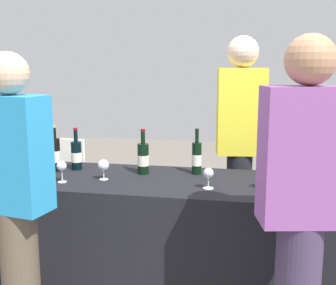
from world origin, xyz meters
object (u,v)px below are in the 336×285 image
Objects in this scene: wine_bottle_2 at (143,158)px; server_pouring at (240,139)px; menu_board at (59,184)px; wine_glass_4 at (266,174)px; ice_bucket at (35,156)px; guest_0 at (15,194)px; wine_glass_0 at (28,161)px; guest_1 at (302,204)px; wine_glass_3 at (208,174)px; wine_bottle_1 at (76,155)px; wine_bottle_4 at (288,164)px; wine_bottle_0 at (55,154)px; wine_glass_5 at (323,177)px; wine_bottle_3 at (197,158)px; wine_glass_2 at (103,166)px; wine_glass_1 at (62,167)px.

server_pouring is at bearing 35.12° from wine_bottle_2.
server_pouring is 1.81m from menu_board.
server_pouring is at bearing 104.18° from wine_glass_4.
guest_0 reaches higher than ice_bucket.
wine_glass_0 is 0.09× the size of server_pouring.
ice_bucket is 0.12× the size of guest_1.
guest_0 reaches higher than wine_glass_4.
wine_glass_3 is (1.21, -0.04, -0.02)m from wine_glass_0.
wine_bottle_4 is (1.47, -0.01, -0.00)m from wine_bottle_1.
wine_glass_3 is 1.35m from ice_bucket.
ice_bucket is 0.13× the size of guest_0.
wine_bottle_0 is 1.80m from wine_glass_5.
wine_bottle_3 reaches higher than wine_bottle_2.
server_pouring is 1.72m from guest_0.
wine_bottle_4 is (0.97, 0.02, -0.01)m from wine_bottle_2.
wine_glass_3 is 0.76m from server_pouring.
menu_board is (-0.82, 1.03, -0.45)m from wine_glass_2.
wine_glass_5 is at bearing 3.38° from wine_glass_3.
server_pouring is at bearing 59.64° from guest_0.
wine_glass_2 is 0.70m from wine_glass_3.
ice_bucket is (-1.66, 0.26, -0.02)m from wine_glass_4.
wine_glass_2 is (0.42, -0.16, -0.03)m from wine_bottle_0.
wine_glass_5 is at bearing 117.05° from server_pouring.
guest_0 is at bearing -67.64° from ice_bucket.
ice_bucket reaches higher than wine_glass_4.
wine_glass_5 reaches higher than wine_glass_3.
wine_bottle_2 is 1.18m from wine_glass_5.
guest_1 reaches higher than wine_glass_3.
wine_bottle_2 is 2.08× the size of wine_glass_0.
wine_glass_0 is at bearing -164.46° from wine_bottle_3.
ice_bucket is (-0.10, 0.28, -0.03)m from wine_glass_0.
guest_0 is (-0.84, -0.91, -0.03)m from wine_bottle_3.
guest_0 reaches higher than wine_bottle_1.
wine_glass_3 is (0.94, 0.04, -0.01)m from wine_glass_1.
wine_bottle_1 is at bearing 141.00° from wine_glass_2.
wine_bottle_3 is 0.49m from server_pouring.
wine_bottle_1 is at bearing 170.77° from wine_glass_5.
ice_bucket is at bearing -178.78° from wine_bottle_3.
server_pouring reaches higher than wine_glass_0.
wine_glass_0 is 1.55m from server_pouring.
guest_0 is (-0.01, -0.53, -0.02)m from wine_glass_1.
wine_bottle_1 is 2.01× the size of wine_glass_0.
wine_bottle_3 is 1.20m from ice_bucket.
wine_glass_3 is 0.94× the size of wine_glass_4.
wine_bottle_3 reaches higher than menu_board.
wine_glass_2 is at bearing 78.88° from guest_0.
wine_bottle_4 is 1.68m from guest_0.
wine_bottle_3 is at bearing 15.54° from wine_glass_0.
wine_bottle_0 is 1.08× the size of wine_bottle_1.
wine_bottle_2 reaches higher than wine_glass_2.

